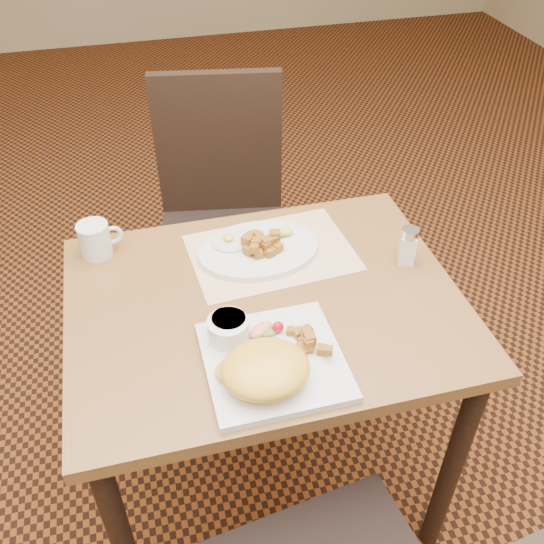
{
  "coord_description": "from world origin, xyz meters",
  "views": [
    {
      "loc": [
        -0.24,
        -1.0,
        1.69
      ],
      "look_at": [
        0.02,
        0.01,
        0.82
      ],
      "focal_mm": 40.0,
      "sensor_mm": 36.0,
      "label": 1
    }
  ],
  "objects_px": {
    "table": "(265,333)",
    "plate_oval": "(258,250)",
    "chair_far": "(222,209)",
    "salt_shaker": "(408,245)",
    "plate_square": "(274,361)",
    "coffee_mug": "(96,239)"
  },
  "relations": [
    {
      "from": "salt_shaker",
      "to": "plate_oval",
      "type": "bearing_deg",
      "value": 160.11
    },
    {
      "from": "chair_far",
      "to": "plate_square",
      "type": "bearing_deg",
      "value": 96.47
    },
    {
      "from": "plate_square",
      "to": "plate_oval",
      "type": "xyz_separation_m",
      "value": [
        0.05,
        0.36,
        0.0
      ]
    },
    {
      "from": "plate_oval",
      "to": "salt_shaker",
      "type": "height_order",
      "value": "salt_shaker"
    },
    {
      "from": "table",
      "to": "plate_square",
      "type": "xyz_separation_m",
      "value": [
        -0.03,
        -0.19,
        0.12
      ]
    },
    {
      "from": "table",
      "to": "chair_far",
      "type": "relative_size",
      "value": 0.93
    },
    {
      "from": "plate_square",
      "to": "coffee_mug",
      "type": "distance_m",
      "value": 0.57
    },
    {
      "from": "plate_oval",
      "to": "salt_shaker",
      "type": "relative_size",
      "value": 3.05
    },
    {
      "from": "salt_shaker",
      "to": "coffee_mug",
      "type": "height_order",
      "value": "salt_shaker"
    },
    {
      "from": "table",
      "to": "plate_square",
      "type": "distance_m",
      "value": 0.23
    },
    {
      "from": "table",
      "to": "coffee_mug",
      "type": "relative_size",
      "value": 8.2
    },
    {
      "from": "salt_shaker",
      "to": "plate_square",
      "type": "bearing_deg",
      "value": -148.89
    },
    {
      "from": "plate_oval",
      "to": "chair_far",
      "type": "bearing_deg",
      "value": 90.3
    },
    {
      "from": "table",
      "to": "plate_oval",
      "type": "distance_m",
      "value": 0.21
    },
    {
      "from": "table",
      "to": "coffee_mug",
      "type": "xyz_separation_m",
      "value": [
        -0.36,
        0.27,
        0.15
      ]
    },
    {
      "from": "plate_oval",
      "to": "table",
      "type": "bearing_deg",
      "value": -98.45
    },
    {
      "from": "table",
      "to": "salt_shaker",
      "type": "distance_m",
      "value": 0.41
    },
    {
      "from": "chair_far",
      "to": "plate_oval",
      "type": "xyz_separation_m",
      "value": [
        0.0,
        -0.53,
        0.22
      ]
    },
    {
      "from": "chair_far",
      "to": "coffee_mug",
      "type": "bearing_deg",
      "value": 57.62
    },
    {
      "from": "coffee_mug",
      "to": "plate_oval",
      "type": "bearing_deg",
      "value": -14.49
    },
    {
      "from": "chair_far",
      "to": "plate_oval",
      "type": "bearing_deg",
      "value": 100.12
    },
    {
      "from": "chair_far",
      "to": "salt_shaker",
      "type": "relative_size",
      "value": 9.7
    }
  ]
}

